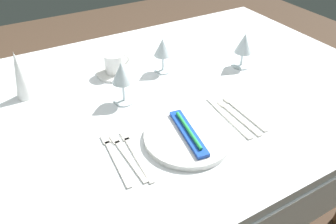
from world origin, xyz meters
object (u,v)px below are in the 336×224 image
(toothbrush_package, at_px, (188,132))
(spoon_soup, at_px, (233,113))
(fork_inner, at_px, (126,155))
(dinner_knife, at_px, (229,118))
(coffee_cup_left, at_px, (115,63))
(wine_glass_centre, at_px, (163,49))
(wine_glass_right, at_px, (122,75))
(fork_outer, at_px, (135,153))
(wine_glass_left, at_px, (244,45))
(dinner_plate, at_px, (188,137))
(spoon_dessert, at_px, (239,109))
(napkin_folded, at_px, (20,75))
(fork_salad, at_px, (114,157))

(toothbrush_package, height_order, spoon_soup, toothbrush_package)
(fork_inner, xyz_separation_m, dinner_knife, (0.35, -0.01, 0.00))
(spoon_soup, bearing_deg, fork_inner, -178.92)
(coffee_cup_left, height_order, wine_glass_centre, wine_glass_centre)
(fork_inner, xyz_separation_m, wine_glass_centre, (0.31, 0.36, 0.09))
(dinner_knife, height_order, wine_glass_right, wine_glass_right)
(fork_outer, distance_m, wine_glass_left, 0.64)
(coffee_cup_left, bearing_deg, toothbrush_package, -84.73)
(fork_inner, xyz_separation_m, coffee_cup_left, (0.14, 0.43, 0.04))
(dinner_knife, xyz_separation_m, spoon_soup, (0.03, 0.02, 0.00))
(wine_glass_left, bearing_deg, coffee_cup_left, 157.46)
(toothbrush_package, height_order, fork_inner, toothbrush_package)
(dinner_plate, xyz_separation_m, wine_glass_right, (-0.09, 0.27, 0.09))
(fork_inner, distance_m, coffee_cup_left, 0.46)
(fork_inner, bearing_deg, spoon_soup, 1.08)
(fork_inner, relative_size, wine_glass_left, 1.53)
(dinner_plate, xyz_separation_m, spoon_dessert, (0.22, 0.04, -0.01))
(fork_inner, distance_m, spoon_dessert, 0.41)
(fork_outer, distance_m, coffee_cup_left, 0.46)
(dinner_knife, distance_m, napkin_folded, 0.70)
(wine_glass_centre, bearing_deg, fork_salad, -134.35)
(toothbrush_package, bearing_deg, dinner_knife, 6.01)
(dinner_plate, bearing_deg, wine_glass_right, 107.91)
(fork_outer, height_order, fork_inner, same)
(spoon_dessert, bearing_deg, fork_inner, -177.89)
(toothbrush_package, xyz_separation_m, wine_glass_left, (0.42, 0.27, 0.07))
(toothbrush_package, relative_size, wine_glass_right, 1.44)
(fork_inner, relative_size, wine_glass_centre, 1.57)
(dinner_knife, bearing_deg, coffee_cup_left, 115.05)
(fork_outer, distance_m, dinner_knife, 0.33)
(fork_outer, bearing_deg, toothbrush_package, -7.26)
(toothbrush_package, xyz_separation_m, coffee_cup_left, (-0.04, 0.46, 0.02))
(fork_salad, height_order, coffee_cup_left, coffee_cup_left)
(coffee_cup_left, bearing_deg, fork_salad, -112.45)
(wine_glass_left, relative_size, wine_glass_right, 0.94)
(spoon_soup, xyz_separation_m, wine_glass_right, (-0.28, 0.24, 0.10))
(wine_glass_left, bearing_deg, dinner_plate, -147.47)
(spoon_dessert, xyz_separation_m, wine_glass_right, (-0.31, 0.23, 0.10))
(dinner_knife, relative_size, spoon_dessert, 1.12)
(coffee_cup_left, bearing_deg, wine_glass_centre, -23.19)
(wine_glass_centre, bearing_deg, dinner_plate, -108.10)
(fork_inner, relative_size, dinner_knife, 0.92)
(toothbrush_package, height_order, wine_glass_right, wine_glass_right)
(coffee_cup_left, relative_size, wine_glass_centre, 0.73)
(fork_inner, xyz_separation_m, spoon_dessert, (0.41, 0.02, -0.00))
(toothbrush_package, relative_size, spoon_dessert, 1.03)
(dinner_plate, relative_size, coffee_cup_left, 2.60)
(wine_glass_right, bearing_deg, dinner_plate, -72.09)
(spoon_dessert, relative_size, coffee_cup_left, 2.09)
(wine_glass_right, distance_m, napkin_folded, 0.35)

